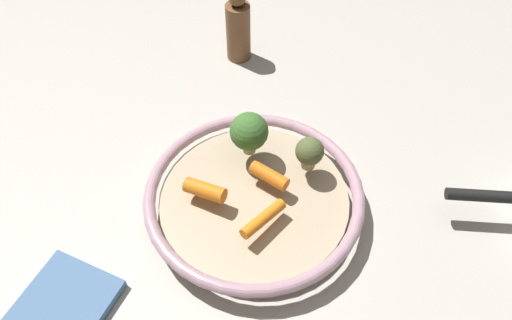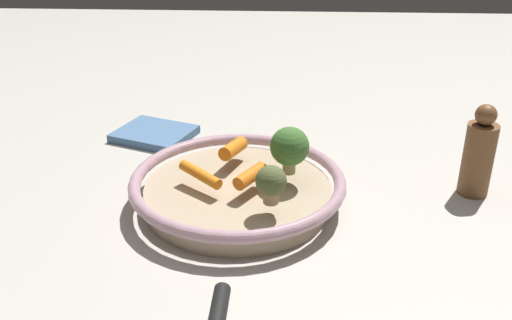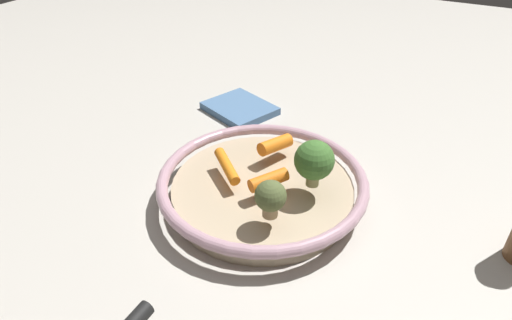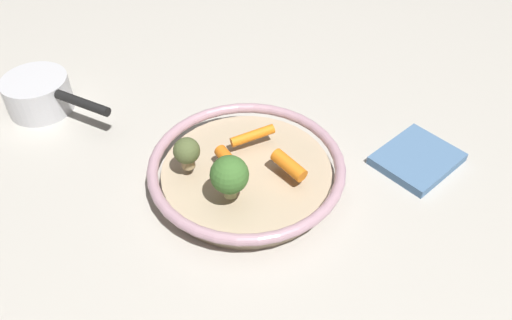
{
  "view_description": "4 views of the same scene",
  "coord_description": "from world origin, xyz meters",
  "px_view_note": "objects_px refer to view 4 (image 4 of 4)",
  "views": [
    {
      "loc": [
        0.4,
        0.03,
        0.58
      ],
      "look_at": [
        -0.03,
        0.0,
        0.07
      ],
      "focal_mm": 35.8,
      "sensor_mm": 36.0,
      "label": 1
    },
    {
      "loc": [
        -0.06,
        0.68,
        0.4
      ],
      "look_at": [
        -0.02,
        -0.02,
        0.06
      ],
      "focal_mm": 40.47,
      "sensor_mm": 36.0,
      "label": 2
    },
    {
      "loc": [
        -0.22,
        0.43,
        0.4
      ],
      "look_at": [
        0.0,
        0.01,
        0.07
      ],
      "focal_mm": 30.32,
      "sensor_mm": 36.0,
      "label": 3
    },
    {
      "loc": [
        -0.49,
        -0.26,
        0.57
      ],
      "look_at": [
        -0.02,
        -0.03,
        0.08
      ],
      "focal_mm": 36.66,
      "sensor_mm": 36.0,
      "label": 4
    }
  ],
  "objects_px": {
    "baby_carrot_left": "(289,165)",
    "dish_towel": "(417,159)",
    "broccoli_floret_mid": "(187,152)",
    "saucepan": "(38,95)",
    "broccoli_floret_large": "(229,175)",
    "baby_carrot_center": "(253,136)",
    "baby_carrot_near_rim": "(229,161)",
    "serving_bowl": "(247,172)"
  },
  "relations": [
    {
      "from": "broccoli_floret_mid",
      "to": "broccoli_floret_large",
      "type": "height_order",
      "value": "broccoli_floret_large"
    },
    {
      "from": "saucepan",
      "to": "broccoli_floret_mid",
      "type": "bearing_deg",
      "value": -97.23
    },
    {
      "from": "serving_bowl",
      "to": "baby_carrot_left",
      "type": "xyz_separation_m",
      "value": [
        0.01,
        -0.06,
        0.03
      ]
    },
    {
      "from": "broccoli_floret_mid",
      "to": "saucepan",
      "type": "height_order",
      "value": "broccoli_floret_mid"
    },
    {
      "from": "dish_towel",
      "to": "broccoli_floret_mid",
      "type": "bearing_deg",
      "value": 125.85
    },
    {
      "from": "baby_carrot_center",
      "to": "broccoli_floret_large",
      "type": "xyz_separation_m",
      "value": [
        -0.12,
        -0.03,
        0.03
      ]
    },
    {
      "from": "saucepan",
      "to": "baby_carrot_near_rim",
      "type": "bearing_deg",
      "value": -92.15
    },
    {
      "from": "baby_carrot_left",
      "to": "broccoli_floret_large",
      "type": "height_order",
      "value": "broccoli_floret_large"
    },
    {
      "from": "serving_bowl",
      "to": "broccoli_floret_large",
      "type": "bearing_deg",
      "value": -170.79
    },
    {
      "from": "baby_carrot_near_rim",
      "to": "broccoli_floret_mid",
      "type": "bearing_deg",
      "value": 118.51
    },
    {
      "from": "baby_carrot_near_rim",
      "to": "saucepan",
      "type": "relative_size",
      "value": 0.25
    },
    {
      "from": "broccoli_floret_mid",
      "to": "broccoli_floret_large",
      "type": "bearing_deg",
      "value": -105.13
    },
    {
      "from": "broccoli_floret_large",
      "to": "dish_towel",
      "type": "bearing_deg",
      "value": -41.93
    },
    {
      "from": "saucepan",
      "to": "dish_towel",
      "type": "xyz_separation_m",
      "value": [
        0.17,
        -0.63,
        -0.02
      ]
    },
    {
      "from": "serving_bowl",
      "to": "baby_carrot_near_rim",
      "type": "height_order",
      "value": "baby_carrot_near_rim"
    },
    {
      "from": "broccoli_floret_mid",
      "to": "dish_towel",
      "type": "xyz_separation_m",
      "value": [
        0.21,
        -0.29,
        -0.07
      ]
    },
    {
      "from": "baby_carrot_left",
      "to": "broccoli_floret_large",
      "type": "bearing_deg",
      "value": 147.24
    },
    {
      "from": "broccoli_floret_mid",
      "to": "serving_bowl",
      "type": "bearing_deg",
      "value": -56.5
    },
    {
      "from": "baby_carrot_near_rim",
      "to": "saucepan",
      "type": "bearing_deg",
      "value": 87.85
    },
    {
      "from": "serving_bowl",
      "to": "dish_towel",
      "type": "relative_size",
      "value": 2.38
    },
    {
      "from": "baby_carrot_left",
      "to": "dish_towel",
      "type": "bearing_deg",
      "value": -45.93
    },
    {
      "from": "broccoli_floret_mid",
      "to": "dish_towel",
      "type": "height_order",
      "value": "broccoli_floret_mid"
    },
    {
      "from": "broccoli_floret_mid",
      "to": "saucepan",
      "type": "distance_m",
      "value": 0.34
    },
    {
      "from": "serving_bowl",
      "to": "broccoli_floret_mid",
      "type": "xyz_separation_m",
      "value": [
        -0.05,
        0.07,
        0.05
      ]
    },
    {
      "from": "baby_carrot_near_rim",
      "to": "dish_towel",
      "type": "relative_size",
      "value": 0.44
    },
    {
      "from": "baby_carrot_center",
      "to": "baby_carrot_left",
      "type": "bearing_deg",
      "value": -115.52
    },
    {
      "from": "baby_carrot_near_rim",
      "to": "broccoli_floret_mid",
      "type": "relative_size",
      "value": 1.09
    },
    {
      "from": "baby_carrot_near_rim",
      "to": "broccoli_floret_large",
      "type": "xyz_separation_m",
      "value": [
        -0.05,
        -0.03,
        0.03
      ]
    },
    {
      "from": "baby_carrot_center",
      "to": "broccoli_floret_mid",
      "type": "distance_m",
      "value": 0.11
    },
    {
      "from": "dish_towel",
      "to": "saucepan",
      "type": "bearing_deg",
      "value": 104.89
    },
    {
      "from": "serving_bowl",
      "to": "saucepan",
      "type": "relative_size",
      "value": 1.34
    },
    {
      "from": "baby_carrot_center",
      "to": "broccoli_floret_large",
      "type": "distance_m",
      "value": 0.12
    },
    {
      "from": "baby_carrot_left",
      "to": "saucepan",
      "type": "height_order",
      "value": "baby_carrot_left"
    },
    {
      "from": "baby_carrot_left",
      "to": "broccoli_floret_large",
      "type": "xyz_separation_m",
      "value": [
        -0.08,
        0.05,
        0.03
      ]
    },
    {
      "from": "baby_carrot_left",
      "to": "broccoli_floret_mid",
      "type": "xyz_separation_m",
      "value": [
        -0.06,
        0.13,
        0.02
      ]
    },
    {
      "from": "baby_carrot_center",
      "to": "serving_bowl",
      "type": "bearing_deg",
      "value": -163.05
    },
    {
      "from": "broccoli_floret_large",
      "to": "dish_towel",
      "type": "height_order",
      "value": "broccoli_floret_large"
    },
    {
      "from": "baby_carrot_near_rim",
      "to": "broccoli_floret_large",
      "type": "bearing_deg",
      "value": -149.11
    },
    {
      "from": "serving_bowl",
      "to": "baby_carrot_near_rim",
      "type": "bearing_deg",
      "value": 134.62
    },
    {
      "from": "baby_carrot_left",
      "to": "baby_carrot_near_rim",
      "type": "xyz_separation_m",
      "value": [
        -0.03,
        0.08,
        -0.0
      ]
    },
    {
      "from": "broccoli_floret_large",
      "to": "dish_towel",
      "type": "xyz_separation_m",
      "value": [
        0.23,
        -0.21,
        -0.08
      ]
    },
    {
      "from": "serving_bowl",
      "to": "baby_carrot_left",
      "type": "bearing_deg",
      "value": -79.88
    }
  ]
}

